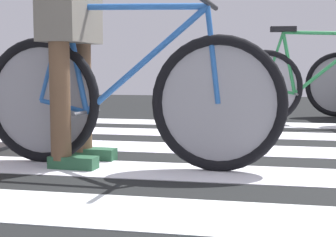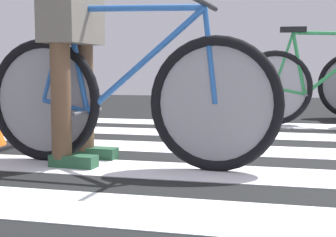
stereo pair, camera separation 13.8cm
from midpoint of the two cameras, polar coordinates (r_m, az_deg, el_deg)
ground at (r=2.74m, az=17.65°, el=-6.20°), size 18.00×14.00×0.02m
crosswalk_markings at (r=2.61m, az=18.92°, el=-6.56°), size 5.44×5.01×0.00m
bicycle_1_of_3 at (r=2.75m, az=-3.68°, el=2.44°), size 1.74×0.52×0.93m
cyclist_1_of_3 at (r=2.88m, az=-9.54°, el=7.24°), size 0.33×0.42×0.96m
bicycle_2_of_3 at (r=4.94m, az=18.77°, el=3.61°), size 1.73×0.52×0.93m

